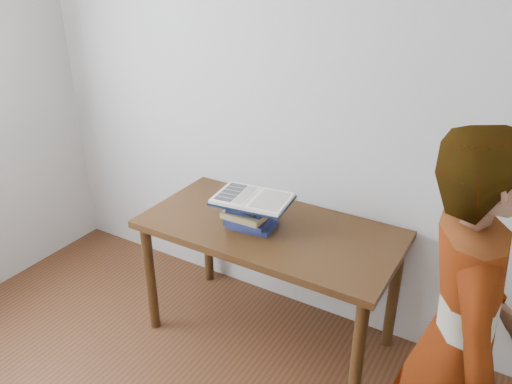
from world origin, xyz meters
The scene contains 4 objects.
desk centered at (0.07, 1.38, 0.64)m, with size 1.37×0.69×0.73m.
book_stack centered at (-0.02, 1.31, 0.81)m, with size 0.26×0.19×0.15m.
open_book centered at (0.00, 1.32, 0.90)m, with size 0.42×0.31×0.03m.
reader centered at (1.10, 0.88, 0.80)m, with size 0.59×0.39×1.61m, color tan.
Camera 1 is at (1.17, -0.63, 2.05)m, focal length 35.00 mm.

